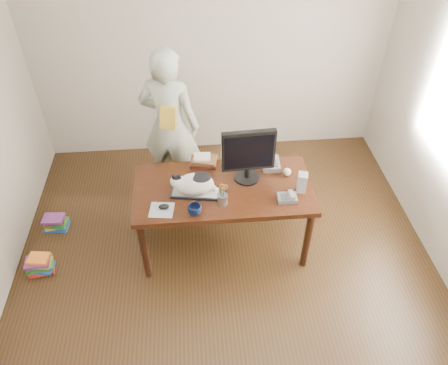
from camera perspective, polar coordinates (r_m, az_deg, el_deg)
room at (r=3.08m, az=0.89°, el=0.19°), size 4.50×4.50×4.50m
desk at (r=4.08m, az=-0.16°, el=-1.41°), size 1.60×0.80×0.75m
keyboard at (r=3.86m, az=-3.72°, el=-1.35°), size 0.45×0.23×0.03m
cat at (r=3.78m, az=-4.00°, el=-0.12°), size 0.43×0.25×0.24m
monitor at (r=3.81m, az=3.19°, el=3.80°), size 0.47×0.24×0.53m
pen_cup at (r=3.73m, az=-0.17°, el=-2.05°), size 0.12×0.12×0.23m
mousepad at (r=3.75m, az=-8.15°, el=-3.57°), size 0.22×0.21×0.00m
mouse at (r=3.75m, az=-7.86°, el=-3.13°), size 0.10×0.07×0.04m
coffee_mug at (r=3.66m, az=-3.85°, el=-3.58°), size 0.16×0.16×0.09m
phone at (r=3.83m, az=8.31°, el=-1.94°), size 0.17×0.14×0.08m
speaker at (r=3.89m, az=10.17°, el=0.01°), size 0.10×0.11×0.19m
baseball at (r=4.06m, az=8.24°, el=1.37°), size 0.08×0.08×0.08m
book_stack at (r=4.15m, az=-2.67°, el=2.88°), size 0.27×0.22×0.09m
calculator at (r=4.15m, az=6.14°, el=2.46°), size 0.17×0.22×0.07m
person at (r=4.55m, az=-7.07°, el=7.42°), size 0.71×0.57×1.70m
held_book at (r=4.30m, az=-7.30°, el=8.36°), size 0.18×0.14×0.22m
book_pile_a at (r=4.52m, az=-22.89°, el=-9.82°), size 0.27×0.22×0.18m
book_pile_b at (r=4.87m, az=-21.14°, el=-4.90°), size 0.26×0.20×0.15m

